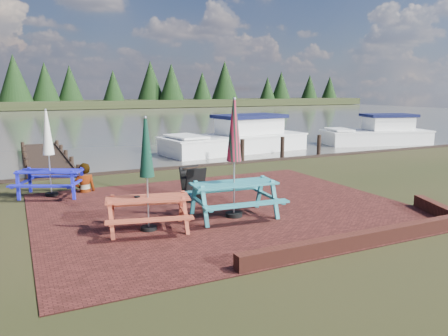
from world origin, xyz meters
TOP-DOWN VIEW (x-y plane):
  - ground at (0.00, 0.00)m, footprint 120.00×120.00m
  - paving at (0.00, 1.00)m, footprint 9.00×7.50m
  - brick_wall at (2.15, -2.42)m, footprint 6.21×1.79m
  - water at (0.00, 37.00)m, footprint 120.00×60.00m
  - far_treeline at (0.00, 66.00)m, footprint 120.00×10.00m
  - picnic_table_teal at (-0.10, 0.23)m, footprint 2.12×1.92m
  - picnic_table_red at (-2.19, 0.13)m, footprint 2.03×1.88m
  - picnic_table_blue at (-3.80, 4.30)m, footprint 2.24×2.15m
  - chalkboard at (-0.45, 1.95)m, footprint 0.61×0.64m
  - jetty at (-3.50, 11.28)m, footprint 1.76×9.08m
  - boat_near at (5.63, 11.03)m, footprint 7.86×3.59m
  - boat_far at (14.39, 10.22)m, footprint 6.48×3.71m
  - person at (-2.89, 4.32)m, footprint 0.64×0.44m

SIDE VIEW (x-z plane):
  - ground at x=0.00m, z-range 0.00..0.00m
  - water at x=0.00m, z-range -0.01..0.01m
  - paving at x=0.00m, z-range 0.00..0.02m
  - jetty at x=-3.50m, z-range -0.39..0.61m
  - brick_wall at x=2.15m, z-range 0.00..0.30m
  - boat_far at x=14.39m, z-range -0.58..1.33m
  - boat_near at x=5.63m, z-range -0.61..1.44m
  - chalkboard at x=-0.45m, z-range 0.02..0.96m
  - picnic_table_red at x=-2.19m, z-range -0.36..2.05m
  - picnic_table_blue at x=-3.80m, z-range -0.36..2.05m
  - person at x=-2.89m, z-range 0.00..1.72m
  - picnic_table_teal at x=-0.10m, z-range -0.41..2.34m
  - far_treeline at x=0.00m, z-range -0.77..7.33m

